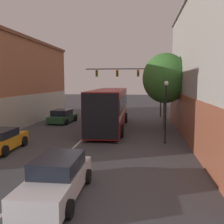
# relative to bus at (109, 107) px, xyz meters

# --- Properties ---
(lane_center_line) EXTENTS (0.14, 43.51, 0.01)m
(lane_center_line) POSITION_rel_bus_xyz_m (-1.38, -3.25, -1.97)
(lane_center_line) COLOR silver
(lane_center_line) RESTS_ON ground_plane
(bus) EXTENTS (3.16, 11.74, 3.52)m
(bus) POSITION_rel_bus_xyz_m (0.00, 0.00, 0.00)
(bus) COLOR maroon
(bus) RESTS_ON ground_plane
(hatchback_foreground) EXTENTS (1.99, 4.57, 1.45)m
(hatchback_foreground) POSITION_rel_bus_xyz_m (-0.06, -14.10, -1.29)
(hatchback_foreground) COLOR silver
(hatchback_foreground) RESTS_ON ground_plane
(parked_car_left_near) EXTENTS (2.19, 4.04, 1.35)m
(parked_car_left_near) POSITION_rel_bus_xyz_m (-5.67, -8.31, -1.32)
(parked_car_left_near) COLOR orange
(parked_car_left_near) RESTS_ON ground_plane
(parked_car_left_mid) EXTENTS (2.34, 4.12, 1.36)m
(parked_car_left_mid) POSITION_rel_bus_xyz_m (-5.25, 2.83, -1.34)
(parked_car_left_mid) COLOR #285633
(parked_car_left_mid) RESTS_ON ground_plane
(traffic_signal_gantry) EXTENTS (9.17, 0.36, 6.02)m
(traffic_signal_gantry) POSITION_rel_bus_xyz_m (1.89, 8.49, 2.56)
(traffic_signal_gantry) COLOR #333338
(traffic_signal_gantry) RESTS_ON ground_plane
(street_lamp) EXTENTS (0.30, 0.30, 4.26)m
(street_lamp) POSITION_rel_bus_xyz_m (4.56, -5.05, 0.42)
(street_lamp) COLOR black
(street_lamp) RESTS_ON ground_plane
(street_tree_near) EXTENTS (3.92, 3.53, 6.67)m
(street_tree_near) POSITION_rel_bus_xyz_m (4.88, 0.13, 2.53)
(street_tree_near) COLOR brown
(street_tree_near) RESTS_ON ground_plane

